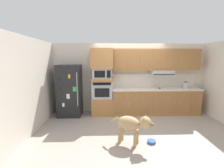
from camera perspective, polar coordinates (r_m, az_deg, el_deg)
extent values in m
plane|color=#9E9389|center=(4.91, 7.91, -14.02)|extent=(9.60, 9.60, 0.00)
cube|color=beige|center=(5.65, 6.33, 2.29)|extent=(6.20, 0.12, 2.50)
cube|color=beige|center=(4.92, -25.80, 0.34)|extent=(0.12, 7.10, 2.50)
cube|color=black|center=(5.39, -15.70, -2.35)|extent=(0.76, 0.70, 1.76)
cylinder|color=silver|center=(4.94, -13.06, -2.10)|extent=(0.02, 0.02, 1.10)
cube|color=black|center=(5.04, -19.47, 1.92)|extent=(0.09, 0.01, 0.07)
cube|color=green|center=(4.97, -14.01, -1.91)|extent=(0.11, 0.01, 0.15)
cube|color=black|center=(5.09, -19.20, -1.66)|extent=(0.08, 0.01, 0.09)
cube|color=white|center=(5.20, -17.98, -7.56)|extent=(0.07, 0.01, 0.13)
cube|color=white|center=(5.08, -16.32, -4.51)|extent=(0.10, 0.01, 0.16)
cube|color=gold|center=(4.95, -15.94, 2.80)|extent=(0.06, 0.01, 0.13)
cube|color=#A8703D|center=(5.45, -3.63, -8.19)|extent=(0.74, 0.62, 0.60)
cube|color=#A8AAAF|center=(5.30, -3.70, -1.99)|extent=(0.70, 0.58, 0.60)
cube|color=black|center=(5.02, -3.81, -3.33)|extent=(0.49, 0.01, 0.30)
cube|color=black|center=(4.96, -3.84, 0.05)|extent=(0.60, 0.01, 0.09)
cylinder|color=#A8AAAF|center=(4.96, -3.84, -1.19)|extent=(0.56, 0.02, 0.02)
cube|color=#A8703D|center=(5.24, -3.74, 1.76)|extent=(0.74, 0.62, 0.10)
cube|color=#A8AAAF|center=(5.22, -3.77, 4.05)|extent=(0.64, 0.53, 0.32)
cube|color=black|center=(4.95, -4.70, 3.75)|extent=(0.35, 0.01, 0.22)
cube|color=black|center=(4.94, -1.26, 3.77)|extent=(0.13, 0.01, 0.24)
cube|color=#A8703D|center=(5.19, -3.83, 9.55)|extent=(0.74, 0.62, 0.68)
cube|color=#A8703D|center=(5.67, 16.06, -6.36)|extent=(3.06, 0.60, 0.88)
cube|color=#9A6738|center=(5.12, 2.89, -7.49)|extent=(0.37, 0.01, 0.70)
cylinder|color=#BCBCC1|center=(5.12, 4.38, -7.51)|extent=(0.01, 0.01, 0.12)
cube|color=#9A6738|center=(5.17, 7.76, -7.39)|extent=(0.37, 0.01, 0.70)
cylinder|color=#BCBCC1|center=(5.14, 6.34, -7.47)|extent=(0.01, 0.01, 0.12)
cube|color=#9A6738|center=(5.26, 12.50, -7.24)|extent=(0.37, 0.01, 0.70)
cylinder|color=#BCBCC1|center=(5.28, 13.93, -7.23)|extent=(0.01, 0.01, 0.12)
cube|color=#9A6738|center=(5.39, 17.05, -7.05)|extent=(0.37, 0.01, 0.70)
cylinder|color=#BCBCC1|center=(5.33, 15.76, -7.16)|extent=(0.01, 0.01, 0.12)
cube|color=#9A6738|center=(5.54, 21.37, -6.83)|extent=(0.37, 0.01, 0.70)
cylinder|color=#BCBCC1|center=(5.58, 22.68, -6.80)|extent=(0.01, 0.01, 0.12)
cube|color=#9A6738|center=(5.73, 25.43, -6.59)|extent=(0.37, 0.01, 0.70)
cylinder|color=#BCBCC1|center=(5.65, 24.31, -6.70)|extent=(0.01, 0.01, 0.12)
cube|color=#9A6738|center=(5.94, 29.21, -6.33)|extent=(0.37, 0.01, 0.70)
cylinder|color=#BCBCC1|center=(5.99, 30.37, -6.29)|extent=(0.01, 0.01, 0.12)
cube|color=silver|center=(5.57, 16.27, -1.80)|extent=(3.10, 0.64, 0.04)
cube|color=silver|center=(5.79, 15.52, 1.38)|extent=(3.10, 0.02, 0.50)
cube|color=#A8703D|center=(5.59, 16.35, 8.88)|extent=(3.06, 0.34, 0.74)
cube|color=#A8AAAF|center=(5.61, 18.29, 4.28)|extent=(0.76, 0.48, 0.14)
cube|color=black|center=(5.41, 19.05, 3.48)|extent=(0.72, 0.04, 0.02)
cube|color=#9A6738|center=(5.16, 2.79, 9.23)|extent=(0.37, 0.01, 0.63)
cube|color=#9A6738|center=(5.21, 7.66, 9.16)|extent=(0.37, 0.01, 0.63)
cube|color=#9A6738|center=(5.30, 12.39, 9.03)|extent=(0.37, 0.01, 0.63)
cube|color=#9A6738|center=(5.42, 16.93, 8.85)|extent=(0.37, 0.01, 0.63)
cube|color=#9A6738|center=(5.58, 21.24, 8.62)|extent=(0.37, 0.01, 0.63)
cube|color=#9A6738|center=(5.76, 25.30, 8.37)|extent=(0.37, 0.01, 0.63)
cube|color=#9A6738|center=(5.97, 29.08, 8.09)|extent=(0.37, 0.01, 0.63)
cylinder|color=black|center=(5.55, 17.54, -1.53)|extent=(0.04, 0.10, 0.03)
cylinder|color=silver|center=(5.61, 18.53, -1.48)|extent=(0.03, 0.12, 0.01)
cylinder|color=#A8AAAF|center=(5.90, 26.16, -0.48)|extent=(0.17, 0.17, 0.22)
cylinder|color=black|center=(5.89, 26.24, 0.67)|extent=(0.10, 0.10, 0.02)
ellipsoid|color=tan|center=(3.59, 6.30, -14.55)|extent=(0.62, 0.53, 0.33)
sphere|color=tan|center=(3.46, 12.51, -14.03)|extent=(0.26, 0.26, 0.26)
ellipsoid|color=olive|center=(3.45, 14.67, -14.65)|extent=(0.17, 0.15, 0.09)
cone|color=tan|center=(3.50, 12.63, -11.74)|extent=(0.07, 0.07, 0.08)
cone|color=tan|center=(3.34, 11.96, -12.79)|extent=(0.07, 0.07, 0.08)
cylinder|color=tan|center=(3.69, 1.03, -13.25)|extent=(0.19, 0.12, 0.15)
cylinder|color=tan|center=(3.76, 9.53, -19.00)|extent=(0.07, 0.07, 0.33)
cylinder|color=tan|center=(3.61, 8.72, -20.28)|extent=(0.07, 0.07, 0.33)
cylinder|color=tan|center=(3.86, 3.89, -18.09)|extent=(0.07, 0.07, 0.33)
cylinder|color=tan|center=(3.71, 2.84, -19.27)|extent=(0.07, 0.07, 0.33)
cylinder|color=#3359A5|center=(3.90, 14.76, -20.37)|extent=(0.20, 0.20, 0.06)
cylinder|color=brown|center=(3.90, 14.76, -20.25)|extent=(0.15, 0.15, 0.03)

